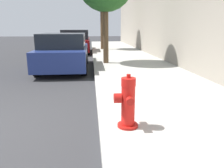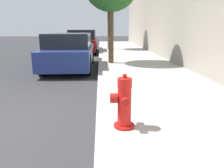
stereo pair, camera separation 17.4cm
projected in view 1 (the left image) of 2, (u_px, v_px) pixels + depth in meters
sidewalk_slab at (195, 122)px, 3.42m from camera, size 3.03×40.00×0.16m
fire_hydrant at (127, 103)px, 3.00m from camera, size 0.34×0.36×0.75m
parked_car_near at (64, 52)px, 8.09m from camera, size 1.70×3.91×1.33m
parked_car_mid at (76, 42)px, 13.61m from camera, size 1.73×3.99×1.41m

